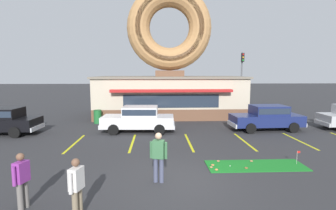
{
  "coord_description": "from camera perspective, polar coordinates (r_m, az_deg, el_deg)",
  "views": [
    {
      "loc": [
        -0.61,
        -8.52,
        3.67
      ],
      "look_at": [
        0.0,
        5.0,
        2.0
      ],
      "focal_mm": 28.0,
      "sensor_mm": 36.0,
      "label": 1
    }
  ],
  "objects": [
    {
      "name": "trash_bin",
      "position": [
        19.79,
        -15.06,
        -2.43
      ],
      "size": [
        0.57,
        0.57,
        0.97
      ],
      "color": "#1E662D",
      "rests_on": "ground"
    },
    {
      "name": "mini_donut_mid_left",
      "position": [
        11.58,
        17.7,
        -11.55
      ],
      "size": [
        0.13,
        0.13,
        0.04
      ],
      "primitive_type": "torus",
      "color": "#A5724C",
      "rests_on": "putting_mat"
    },
    {
      "name": "parking_stripe_mid_left",
      "position": [
        14.12,
        4.59,
        -8.04
      ],
      "size": [
        0.12,
        3.6,
        0.01
      ],
      "primitive_type": "cube",
      "color": "yellow",
      "rests_on": "ground"
    },
    {
      "name": "ground_plane",
      "position": [
        9.3,
        1.44,
        -16.22
      ],
      "size": [
        160.0,
        160.0,
        0.0
      ],
      "primitive_type": "plane",
      "color": "#2D2D30"
    },
    {
      "name": "traffic_light_pole",
      "position": [
        28.77,
        15.79,
        6.85
      ],
      "size": [
        0.28,
        0.47,
        5.8
      ],
      "color": "#595B60",
      "rests_on": "ground"
    },
    {
      "name": "putting_flag_pin",
      "position": [
        11.83,
        26.44,
        -9.58
      ],
      "size": [
        0.13,
        0.01,
        0.55
      ],
      "color": "silver",
      "rests_on": "putting_mat"
    },
    {
      "name": "car_black",
      "position": [
        18.53,
        -32.64,
        -2.77
      ],
      "size": [
        4.62,
        2.1,
        1.6
      ],
      "color": "black",
      "rests_on": "ground"
    },
    {
      "name": "pedestrian_leather_jacket_man",
      "position": [
        7.23,
        -19.28,
        -16.25
      ],
      "size": [
        0.34,
        0.58,
        1.57
      ],
      "color": "#7F7056",
      "rests_on": "ground"
    },
    {
      "name": "mini_donut_far_left",
      "position": [
        10.76,
        9.71,
        -12.75
      ],
      "size": [
        0.13,
        0.13,
        0.04
      ],
      "primitive_type": "torus",
      "color": "#D17F47",
      "rests_on": "putting_mat"
    },
    {
      "name": "parking_stripe_centre",
      "position": [
        14.79,
        16.3,
        -7.61
      ],
      "size": [
        0.12,
        3.6,
        0.01
      ],
      "primitive_type": "cube",
      "color": "yellow",
      "rests_on": "ground"
    },
    {
      "name": "mini_donut_mid_centre",
      "position": [
        10.31,
        10.52,
        -13.66
      ],
      "size": [
        0.13,
        0.13,
        0.04
      ],
      "primitive_type": "torus",
      "color": "#D17F47",
      "rests_on": "putting_mat"
    },
    {
      "name": "parking_stripe_left",
      "position": [
        14.07,
        -7.75,
        -8.14
      ],
      "size": [
        0.12,
        3.6,
        0.01
      ],
      "primitive_type": "cube",
      "color": "yellow",
      "rests_on": "ground"
    },
    {
      "name": "parking_stripe_far_left",
      "position": [
        14.65,
        -19.63,
        -7.89
      ],
      "size": [
        0.12,
        3.6,
        0.01
      ],
      "primitive_type": "cube",
      "color": "yellow",
      "rests_on": "ground"
    },
    {
      "name": "parking_stripe_mid_right",
      "position": [
        16.01,
        26.59,
        -6.97
      ],
      "size": [
        0.12,
        3.6,
        0.01
      ],
      "primitive_type": "cube",
      "color": "yellow",
      "rests_on": "ground"
    },
    {
      "name": "putting_mat",
      "position": [
        11.2,
        18.54,
        -12.39
      ],
      "size": [
        3.87,
        1.34,
        0.03
      ],
      "primitive_type": "cube",
      "color": "#197523",
      "rests_on": "ground"
    },
    {
      "name": "golf_ball",
      "position": [
        10.79,
        13.37,
        -12.77
      ],
      "size": [
        0.04,
        0.04,
        0.04
      ],
      "primitive_type": "sphere",
      "color": "white",
      "rests_on": "putting_mat"
    },
    {
      "name": "donut_shop_building",
      "position": [
        22.5,
        0.3,
        7.22
      ],
      "size": [
        12.3,
        6.75,
        10.96
      ],
      "color": "brown",
      "rests_on": "ground"
    },
    {
      "name": "mini_donut_near_left",
      "position": [
        10.52,
        9.41,
        -13.2
      ],
      "size": [
        0.13,
        0.13,
        0.04
      ],
      "primitive_type": "torus",
      "color": "#A5724C",
      "rests_on": "putting_mat"
    },
    {
      "name": "car_navy",
      "position": [
        17.95,
        20.73,
        -2.39
      ],
      "size": [
        4.63,
        2.13,
        1.6
      ],
      "color": "navy",
      "rests_on": "ground"
    },
    {
      "name": "mini_donut_mid_right",
      "position": [
        10.74,
        16.67,
        -12.99
      ],
      "size": [
        0.13,
        0.13,
        0.04
      ],
      "primitive_type": "torus",
      "color": "brown",
      "rests_on": "putting_mat"
    },
    {
      "name": "mini_donut_near_right",
      "position": [
        11.24,
        10.88,
        -11.9
      ],
      "size": [
        0.13,
        0.13,
        0.04
      ],
      "primitive_type": "torus",
      "color": "#A5724C",
      "rests_on": "putting_mat"
    },
    {
      "name": "pedestrian_blue_sweater_man",
      "position": [
        8.9,
        -2.08,
        -10.81
      ],
      "size": [
        0.58,
        0.32,
        1.7
      ],
      "color": "#474C66",
      "rests_on": "ground"
    },
    {
      "name": "pedestrian_hooded_kid",
      "position": [
        8.27,
        -29.23,
        -13.8
      ],
      "size": [
        0.34,
        0.58,
        1.56
      ],
      "color": "slate",
      "rests_on": "ground"
    },
    {
      "name": "car_white",
      "position": [
        16.4,
        -6.36,
        -2.83
      ],
      "size": [
        4.64,
        2.14,
        1.6
      ],
      "color": "silver",
      "rests_on": "ground"
    }
  ]
}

